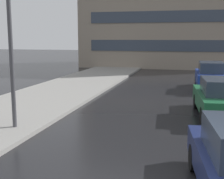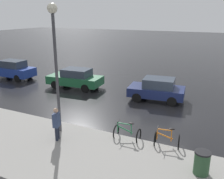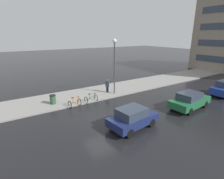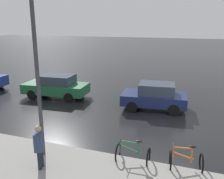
# 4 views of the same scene
# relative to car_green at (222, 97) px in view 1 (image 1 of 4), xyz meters

# --- Properties ---
(sidewalk_kerb) EXTENTS (4.80, 60.00, 0.14)m
(sidewalk_kerb) POSITION_rel_car_green_xyz_m (-8.48, 2.01, -0.71)
(sidewalk_kerb) COLOR gray
(sidewalk_kerb) RESTS_ON ground
(car_green) EXTENTS (2.20, 4.44, 1.55)m
(car_green) POSITION_rel_car_green_xyz_m (0.00, 0.00, 0.00)
(car_green) COLOR #1E6038
(car_green) RESTS_ON ground
(car_blue) EXTENTS (1.80, 4.25, 1.69)m
(car_blue) POSITION_rel_car_green_xyz_m (-0.05, 6.77, 0.06)
(car_blue) COLOR navy
(car_blue) RESTS_ON ground
(streetlamp) EXTENTS (0.45, 0.45, 6.17)m
(streetlamp) POSITION_rel_car_green_xyz_m (-6.98, -3.75, 3.47)
(streetlamp) COLOR #424247
(streetlamp) RESTS_ON ground
(building_facade_main) EXTENTS (16.37, 9.70, 13.04)m
(building_facade_main) POSITION_rel_car_green_xyz_m (-4.62, 23.02, 5.74)
(building_facade_main) COLOR gray
(building_facade_main) RESTS_ON ground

